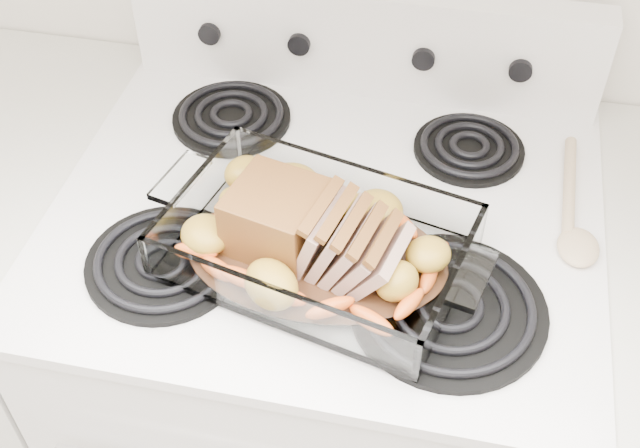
# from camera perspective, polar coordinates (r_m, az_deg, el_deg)

# --- Properties ---
(electric_range) EXTENTS (0.78, 0.70, 1.12)m
(electric_range) POSITION_cam_1_polar(r_m,az_deg,el_deg) (1.51, 0.42, -11.02)
(electric_range) COLOR white
(electric_range) RESTS_ON ground
(baking_dish) EXTENTS (0.38, 0.25, 0.07)m
(baking_dish) POSITION_cam_1_polar(r_m,az_deg,el_deg) (1.05, -0.22, -1.84)
(baking_dish) COLOR white
(baking_dish) RESTS_ON electric_range
(pork_roast) EXTENTS (0.23, 0.11, 0.09)m
(pork_roast) POSITION_cam_1_polar(r_m,az_deg,el_deg) (1.03, -1.47, -0.44)
(pork_roast) COLOR brown
(pork_roast) RESTS_ON baking_dish
(roast_vegetables) EXTENTS (0.39, 0.21, 0.05)m
(roast_vegetables) POSITION_cam_1_polar(r_m,az_deg,el_deg) (1.07, -0.01, 0.10)
(roast_vegetables) COLOR orange
(roast_vegetables) RESTS_ON baking_dish
(wooden_spoon) EXTENTS (0.06, 0.26, 0.02)m
(wooden_spoon) POSITION_cam_1_polar(r_m,az_deg,el_deg) (1.17, 17.63, 0.32)
(wooden_spoon) COLOR #C5B392
(wooden_spoon) RESTS_ON electric_range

